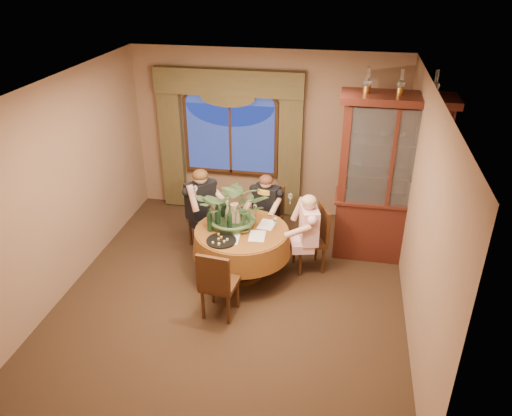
% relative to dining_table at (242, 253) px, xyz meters
% --- Properties ---
extents(floor, '(5.00, 5.00, 0.00)m').
position_rel_dining_table_xyz_m(floor, '(-0.02, -0.41, -0.38)').
color(floor, black).
rests_on(floor, ground).
extents(wall_back, '(4.50, 0.00, 4.50)m').
position_rel_dining_table_xyz_m(wall_back, '(-0.02, 2.09, 1.02)').
color(wall_back, '#826149').
rests_on(wall_back, ground).
extents(wall_right, '(0.00, 5.00, 5.00)m').
position_rel_dining_table_xyz_m(wall_right, '(2.23, -0.41, 1.02)').
color(wall_right, '#826149').
rests_on(wall_right, ground).
extents(ceiling, '(5.00, 5.00, 0.00)m').
position_rel_dining_table_xyz_m(ceiling, '(-0.02, -0.41, 2.42)').
color(ceiling, white).
rests_on(ceiling, wall_back).
extents(window, '(1.62, 0.10, 1.32)m').
position_rel_dining_table_xyz_m(window, '(-0.62, 2.02, 0.92)').
color(window, navy).
rests_on(window, wall_back).
extents(arched_transom, '(1.60, 0.06, 0.44)m').
position_rel_dining_table_xyz_m(arched_transom, '(-0.62, 2.02, 1.71)').
color(arched_transom, navy).
rests_on(arched_transom, wall_back).
extents(drapery_left, '(0.38, 0.14, 2.32)m').
position_rel_dining_table_xyz_m(drapery_left, '(-1.65, 1.97, 0.80)').
color(drapery_left, '#433A1F').
rests_on(drapery_left, floor).
extents(drapery_right, '(0.38, 0.14, 2.32)m').
position_rel_dining_table_xyz_m(drapery_right, '(0.41, 1.97, 0.80)').
color(drapery_right, '#433A1F').
rests_on(drapery_right, floor).
extents(swag_valance, '(2.45, 0.16, 0.42)m').
position_rel_dining_table_xyz_m(swag_valance, '(-0.62, 1.94, 1.90)').
color(swag_valance, '#433A1F').
rests_on(swag_valance, wall_back).
extents(dining_table, '(1.66, 1.66, 0.75)m').
position_rel_dining_table_xyz_m(dining_table, '(0.00, 0.00, 0.00)').
color(dining_table, maroon).
rests_on(dining_table, floor).
extents(china_cabinet, '(1.52, 0.60, 2.46)m').
position_rel_dining_table_xyz_m(china_cabinet, '(1.94, 0.94, 0.86)').
color(china_cabinet, '#351611').
rests_on(china_cabinet, floor).
extents(oil_lamp_left, '(0.11, 0.11, 0.34)m').
position_rel_dining_table_xyz_m(oil_lamp_left, '(1.51, 0.94, 2.26)').
color(oil_lamp_left, '#A5722D').
rests_on(oil_lamp_left, china_cabinet).
extents(oil_lamp_center, '(0.11, 0.11, 0.34)m').
position_rel_dining_table_xyz_m(oil_lamp_center, '(1.94, 0.94, 2.26)').
color(oil_lamp_center, '#A5722D').
rests_on(oil_lamp_center, china_cabinet).
extents(oil_lamp_right, '(0.11, 0.11, 0.34)m').
position_rel_dining_table_xyz_m(oil_lamp_right, '(2.37, 0.94, 2.26)').
color(oil_lamp_right, '#A5722D').
rests_on(oil_lamp_right, china_cabinet).
extents(chair_right, '(0.55, 0.55, 0.96)m').
position_rel_dining_table_xyz_m(chair_right, '(0.91, 0.36, 0.10)').
color(chair_right, black).
rests_on(chair_right, floor).
extents(chair_back_right, '(0.50, 0.50, 0.96)m').
position_rel_dining_table_xyz_m(chair_back_right, '(0.20, 0.88, 0.10)').
color(chair_back_right, black).
rests_on(chair_back_right, floor).
extents(chair_back, '(0.59, 0.59, 0.96)m').
position_rel_dining_table_xyz_m(chair_back, '(-0.73, 0.66, 0.10)').
color(chair_back, black).
rests_on(chair_back, floor).
extents(chair_front_left, '(0.46, 0.46, 0.96)m').
position_rel_dining_table_xyz_m(chair_front_left, '(-0.09, -0.87, 0.10)').
color(chair_front_left, black).
rests_on(chair_front_left, floor).
extents(person_pink, '(0.51, 0.53, 1.24)m').
position_rel_dining_table_xyz_m(person_pink, '(0.90, 0.23, 0.24)').
color(person_pink, beige).
rests_on(person_pink, floor).
extents(person_back, '(0.65, 0.65, 1.35)m').
position_rel_dining_table_xyz_m(person_back, '(-0.75, 0.57, 0.30)').
color(person_back, black).
rests_on(person_back, floor).
extents(person_scarf, '(0.51, 0.49, 1.22)m').
position_rel_dining_table_xyz_m(person_scarf, '(0.20, 0.85, 0.23)').
color(person_scarf, black).
rests_on(person_scarf, floor).
extents(stoneware_vase, '(0.16, 0.16, 0.31)m').
position_rel_dining_table_xyz_m(stoneware_vase, '(-0.13, 0.14, 0.53)').
color(stoneware_vase, tan).
rests_on(stoneware_vase, dining_table).
extents(centerpiece_plant, '(0.98, 1.09, 0.85)m').
position_rel_dining_table_xyz_m(centerpiece_plant, '(-0.11, 0.12, 1.00)').
color(centerpiece_plant, '#3C5A33').
rests_on(centerpiece_plant, dining_table).
extents(olive_bowl, '(0.17, 0.17, 0.05)m').
position_rel_dining_table_xyz_m(olive_bowl, '(0.04, -0.07, 0.40)').
color(olive_bowl, brown).
rests_on(olive_bowl, dining_table).
extents(cheese_platter, '(0.40, 0.40, 0.02)m').
position_rel_dining_table_xyz_m(cheese_platter, '(-0.19, -0.36, 0.39)').
color(cheese_platter, black).
rests_on(cheese_platter, dining_table).
extents(wine_bottle_0, '(0.07, 0.07, 0.33)m').
position_rel_dining_table_xyz_m(wine_bottle_0, '(-0.15, -0.05, 0.54)').
color(wine_bottle_0, black).
rests_on(wine_bottle_0, dining_table).
extents(wine_bottle_1, '(0.07, 0.07, 0.33)m').
position_rel_dining_table_xyz_m(wine_bottle_1, '(-0.21, 0.07, 0.54)').
color(wine_bottle_1, tan).
rests_on(wine_bottle_1, dining_table).
extents(wine_bottle_2, '(0.07, 0.07, 0.33)m').
position_rel_dining_table_xyz_m(wine_bottle_2, '(-0.44, 0.13, 0.54)').
color(wine_bottle_2, tan).
rests_on(wine_bottle_2, dining_table).
extents(wine_bottle_3, '(0.07, 0.07, 0.33)m').
position_rel_dining_table_xyz_m(wine_bottle_3, '(-0.41, -0.12, 0.54)').
color(wine_bottle_3, black).
rests_on(wine_bottle_3, dining_table).
extents(wine_bottle_4, '(0.07, 0.07, 0.33)m').
position_rel_dining_table_xyz_m(wine_bottle_4, '(-0.30, 0.21, 0.54)').
color(wine_bottle_4, black).
rests_on(wine_bottle_4, dining_table).
extents(wine_bottle_5, '(0.07, 0.07, 0.33)m').
position_rel_dining_table_xyz_m(wine_bottle_5, '(-0.34, 0.02, 0.54)').
color(wine_bottle_5, black).
rests_on(wine_bottle_5, dining_table).
extents(tasting_paper_0, '(0.23, 0.31, 0.00)m').
position_rel_dining_table_xyz_m(tasting_paper_0, '(0.24, -0.14, 0.38)').
color(tasting_paper_0, white).
rests_on(tasting_paper_0, dining_table).
extents(tasting_paper_1, '(0.25, 0.32, 0.00)m').
position_rel_dining_table_xyz_m(tasting_paper_1, '(0.32, 0.19, 0.38)').
color(tasting_paper_1, white).
rests_on(tasting_paper_1, dining_table).
extents(tasting_paper_2, '(0.23, 0.31, 0.00)m').
position_rel_dining_table_xyz_m(tasting_paper_2, '(-0.09, -0.27, 0.38)').
color(tasting_paper_2, white).
rests_on(tasting_paper_2, dining_table).
extents(wine_glass_person_pink, '(0.07, 0.07, 0.18)m').
position_rel_dining_table_xyz_m(wine_glass_person_pink, '(0.44, 0.11, 0.46)').
color(wine_glass_person_pink, silver).
rests_on(wine_glass_person_pink, dining_table).
extents(wine_glass_person_back, '(0.07, 0.07, 0.18)m').
position_rel_dining_table_xyz_m(wine_glass_person_back, '(-0.36, 0.28, 0.46)').
color(wine_glass_person_back, silver).
rests_on(wine_glass_person_back, dining_table).
extents(wine_glass_person_scarf, '(0.07, 0.07, 0.18)m').
position_rel_dining_table_xyz_m(wine_glass_person_scarf, '(0.10, 0.44, 0.46)').
color(wine_glass_person_scarf, silver).
rests_on(wine_glass_person_scarf, dining_table).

